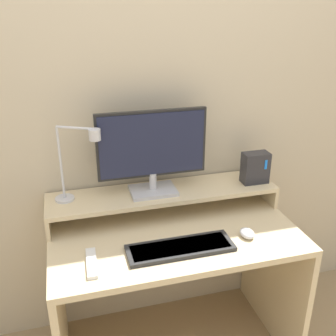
{
  "coord_description": "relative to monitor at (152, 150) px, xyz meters",
  "views": [
    {
      "loc": [
        -0.45,
        -1.19,
        1.72
      ],
      "look_at": [
        -0.02,
        0.36,
        1.04
      ],
      "focal_mm": 42.0,
      "sensor_mm": 36.0,
      "label": 1
    }
  ],
  "objects": [
    {
      "name": "keyboard",
      "position": [
        0.04,
        -0.35,
        -0.33
      ],
      "size": [
        0.47,
        0.15,
        0.02
      ],
      "color": "#282828",
      "rests_on": "desk"
    },
    {
      "name": "desk_lamp",
      "position": [
        -0.35,
        -0.01,
        -0.01
      ],
      "size": [
        0.23,
        0.15,
        0.37
      ],
      "color": "silver",
      "rests_on": "monitor_shelf"
    },
    {
      "name": "router_dock",
      "position": [
        0.54,
        -0.03,
        -0.14
      ],
      "size": [
        0.14,
        0.08,
        0.16
      ],
      "color": "#28282D",
      "rests_on": "monitor_shelf"
    },
    {
      "name": "wall_back",
      "position": [
        0.06,
        0.17,
        0.18
      ],
      "size": [
        6.0,
        0.05,
        2.5
      ],
      "color": "beige",
      "rests_on": "ground_plane"
    },
    {
      "name": "monitor",
      "position": [
        0.0,
        0.0,
        0.0
      ],
      "size": [
        0.53,
        0.16,
        0.42
      ],
      "color": "#BCBCC1",
      "rests_on": "monitor_shelf"
    },
    {
      "name": "desk",
      "position": [
        0.06,
        -0.19,
        -0.56
      ],
      "size": [
        1.15,
        0.65,
        0.73
      ],
      "color": "beige",
      "rests_on": "ground_plane"
    },
    {
      "name": "remote_control",
      "position": [
        -0.34,
        -0.35,
        -0.33
      ],
      "size": [
        0.05,
        0.2,
        0.02
      ],
      "color": "white",
      "rests_on": "desk"
    },
    {
      "name": "monitor_shelf",
      "position": [
        0.06,
        -0.0,
        -0.24
      ],
      "size": [
        1.15,
        0.26,
        0.12
      ],
      "color": "beige",
      "rests_on": "desk"
    },
    {
      "name": "mouse",
      "position": [
        0.36,
        -0.33,
        -0.32
      ],
      "size": [
        0.06,
        0.09,
        0.04
      ],
      "color": "silver",
      "rests_on": "desk"
    }
  ]
}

